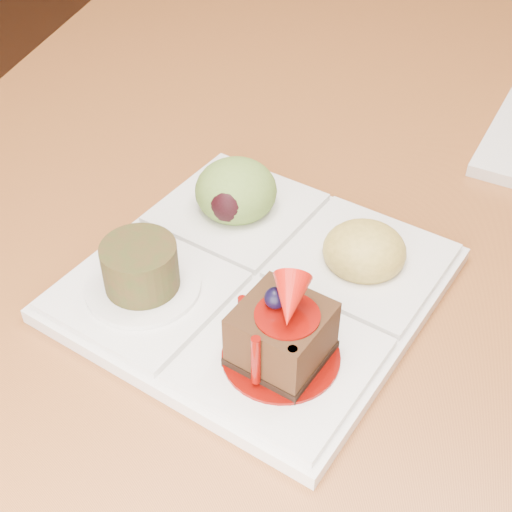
# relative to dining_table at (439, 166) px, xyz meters

# --- Properties ---
(ground) EXTENTS (6.00, 6.00, 0.00)m
(ground) POSITION_rel_dining_table_xyz_m (0.00, 0.00, -0.68)
(ground) COLOR #5A3119
(dining_table) EXTENTS (1.00, 1.80, 0.75)m
(dining_table) POSITION_rel_dining_table_xyz_m (0.00, 0.00, 0.00)
(dining_table) COLOR #A05E29
(dining_table) RESTS_ON ground
(sampler_plate) EXTENTS (0.31, 0.31, 0.10)m
(sampler_plate) POSITION_rel_dining_table_xyz_m (-0.13, -0.31, 0.09)
(sampler_plate) COLOR silver
(sampler_plate) RESTS_ON dining_table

